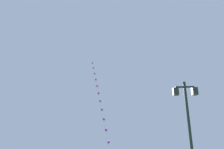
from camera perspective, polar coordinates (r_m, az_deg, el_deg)
The scene contains 2 objects.
twin_lantern_lamp_post at distance 11.93m, azimuth 19.51°, elevation -9.27°, with size 1.28×0.28×5.23m.
kite_train at distance 28.39m, azimuth -3.34°, elevation -6.39°, with size 4.42×11.41×15.58m.
Camera 1 is at (-1.24, -2.89, 1.75)m, focal length 34.26 mm.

